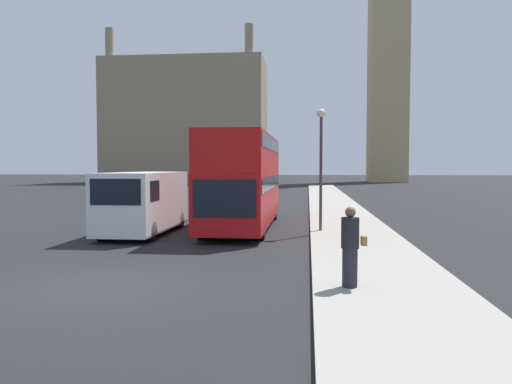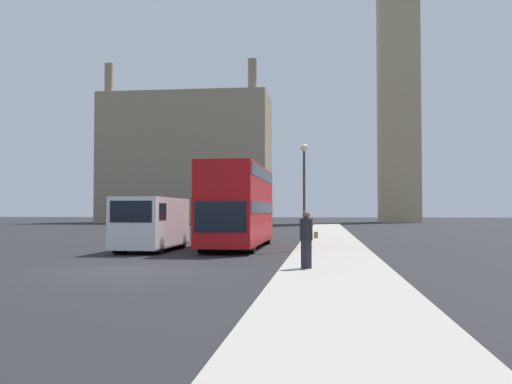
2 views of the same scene
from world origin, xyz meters
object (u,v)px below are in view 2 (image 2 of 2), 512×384
at_px(white_van, 151,222).
at_px(pedestrian, 306,240).
at_px(street_lamp, 304,178).
at_px(red_double_decker_bus, 239,203).
at_px(clock_tower, 397,10).

distance_m(white_van, pedestrian, 11.77).
distance_m(white_van, street_lamp, 7.62).
bearing_deg(white_van, pedestrian, -49.24).
distance_m(red_double_decker_bus, pedestrian, 12.03).
xyz_separation_m(white_van, street_lamp, (7.28, 0.75, 2.12)).
bearing_deg(clock_tower, pedestrian, -99.26).
height_order(clock_tower, street_lamp, clock_tower).
xyz_separation_m(clock_tower, pedestrian, (-13.02, -79.84, -34.80)).
bearing_deg(street_lamp, clock_tower, 79.17).
bearing_deg(clock_tower, white_van, -106.27).
height_order(clock_tower, pedestrian, clock_tower).
height_order(white_van, pedestrian, white_van).
bearing_deg(clock_tower, street_lamp, -100.83).
bearing_deg(white_van, street_lamp, 5.87).
xyz_separation_m(red_double_decker_bus, white_van, (-3.87, -2.43, -0.95)).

